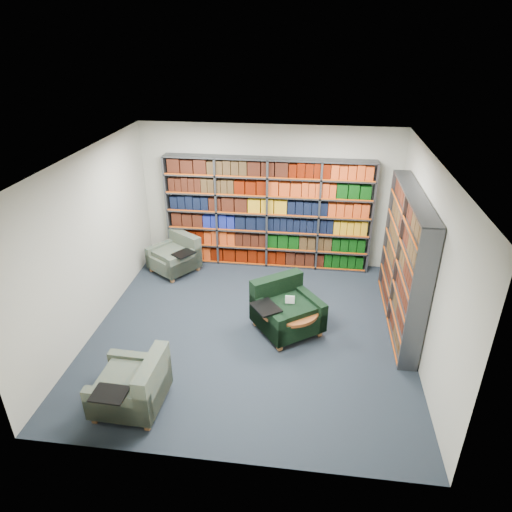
# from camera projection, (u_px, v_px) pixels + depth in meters

# --- Properties ---
(room_shell) EXTENTS (5.02, 5.02, 2.82)m
(room_shell) POSITION_uv_depth(u_px,v_px,m) (251.00, 253.00, 6.73)
(room_shell) COLOR black
(room_shell) RESTS_ON ground
(bookshelf_back) EXTENTS (4.00, 0.28, 2.20)m
(bookshelf_back) POSITION_uv_depth(u_px,v_px,m) (267.00, 214.00, 8.94)
(bookshelf_back) COLOR #47494F
(bookshelf_back) RESTS_ON ground
(bookshelf_right) EXTENTS (0.28, 2.50, 2.20)m
(bookshelf_right) POSITION_uv_depth(u_px,v_px,m) (404.00, 262.00, 7.13)
(bookshelf_right) COLOR #47494F
(bookshelf_right) RESTS_ON ground
(chair_teal_left) EXTENTS (1.10, 1.10, 0.72)m
(chair_teal_left) POSITION_uv_depth(u_px,v_px,m) (177.00, 256.00, 9.08)
(chair_teal_left) COLOR #092834
(chair_teal_left) RESTS_ON ground
(chair_green_right) EXTENTS (1.26, 1.26, 0.82)m
(chair_green_right) POSITION_uv_depth(u_px,v_px,m) (284.00, 310.00, 7.30)
(chair_green_right) COLOR black
(chair_green_right) RESTS_ON ground
(chair_teal_front) EXTENTS (0.86, 0.99, 0.76)m
(chair_teal_front) POSITION_uv_depth(u_px,v_px,m) (136.00, 388.00, 5.77)
(chair_teal_front) COLOR #092834
(chair_teal_front) RESTS_ON ground
(coffee_table) EXTENTS (0.95, 0.95, 0.66)m
(coffee_table) POSITION_uv_depth(u_px,v_px,m) (289.00, 313.00, 7.19)
(coffee_table) COLOR brown
(coffee_table) RESTS_ON ground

